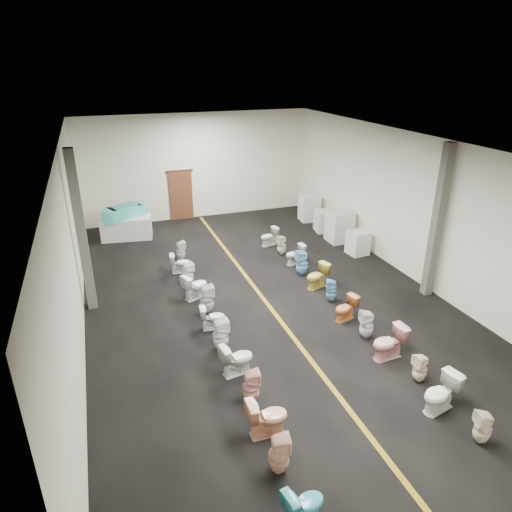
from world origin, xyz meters
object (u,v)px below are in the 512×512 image
at_px(toilet_left_4, 237,359).
at_px(toilet_left_6, 212,317).
at_px(toilet_right_0, 483,427).
at_px(toilet_right_8, 302,263).
at_px(bathtub, 125,212).
at_px(toilet_right_5, 346,308).
at_px(toilet_left_0, 304,505).
at_px(appliance_crate_b, 340,226).
at_px(appliance_crate_c, 325,221).
at_px(toilet_right_2, 420,368).
at_px(display_table, 127,228).
at_px(toilet_left_10, 180,263).
at_px(toilet_right_11, 269,237).
at_px(toilet_left_7, 207,299).
at_px(toilet_right_3, 389,343).
at_px(toilet_right_9, 295,255).
at_px(toilet_right_6, 332,291).
at_px(toilet_right_4, 367,324).
at_px(toilet_left_2, 267,417).
at_px(toilet_left_5, 221,335).
at_px(toilet_right_7, 317,276).
at_px(toilet_left_8, 195,286).
at_px(toilet_left_3, 251,387).
at_px(appliance_crate_a, 358,243).
at_px(toilet_left_1, 279,454).
at_px(toilet_right_1, 441,394).
at_px(toilet_left_11, 181,251).
at_px(toilet_right_10, 282,245).
at_px(appliance_crate_d, 309,208).

relative_size(toilet_left_4, toilet_left_6, 1.17).
xyz_separation_m(toilet_right_0, toilet_right_8, (-0.09, 7.58, 0.09)).
distance_m(bathtub, toilet_right_5, 9.75).
height_order(bathtub, toilet_left_0, bathtub).
xyz_separation_m(appliance_crate_b, toilet_right_5, (-2.72, -5.24, -0.26)).
height_order(appliance_crate_c, toilet_right_2, appliance_crate_c).
xyz_separation_m(display_table, appliance_crate_b, (7.71, -3.11, 0.17)).
height_order(appliance_crate_b, toilet_left_10, appliance_crate_b).
relative_size(toilet_left_10, toilet_right_11, 0.96).
distance_m(toilet_left_7, toilet_right_2, 5.74).
bearing_deg(toilet_right_8, toilet_left_10, -104.80).
height_order(toilet_right_3, toilet_right_8, toilet_right_8).
bearing_deg(toilet_right_2, toilet_right_9, 172.95).
xyz_separation_m(toilet_left_7, toilet_right_6, (3.56, -0.57, -0.07)).
relative_size(toilet_left_7, toilet_right_4, 1.08).
height_order(display_table, toilet_right_0, display_table).
xyz_separation_m(toilet_right_3, toilet_right_6, (0.06, 2.90, -0.07)).
distance_m(toilet_left_2, toilet_left_5, 2.93).
bearing_deg(toilet_right_7, display_table, -157.39).
bearing_deg(toilet_left_5, toilet_right_0, -142.06).
distance_m(toilet_left_8, toilet_right_2, 6.57).
xyz_separation_m(toilet_left_3, toilet_right_11, (3.47, 7.93, -0.03)).
bearing_deg(toilet_right_4, bathtub, -144.05).
bearing_deg(toilet_right_0, appliance_crate_c, -177.28).
height_order(toilet_left_7, toilet_right_5, toilet_left_7).
height_order(display_table, appliance_crate_a, appliance_crate_a).
xyz_separation_m(toilet_left_10, toilet_right_5, (3.63, -4.48, 0.01)).
bearing_deg(toilet_right_9, appliance_crate_b, 113.56).
bearing_deg(appliance_crate_a, appliance_crate_c, 90.00).
bearing_deg(toilet_right_11, toilet_right_5, -11.36).
relative_size(toilet_left_3, toilet_right_2, 1.12).
relative_size(toilet_left_8, toilet_right_3, 0.94).
bearing_deg(toilet_left_3, toilet_left_2, -172.99).
height_order(display_table, toilet_left_4, display_table).
bearing_deg(appliance_crate_b, toilet_left_1, -124.32).
xyz_separation_m(toilet_left_6, toilet_right_1, (3.51, -4.47, 0.07)).
bearing_deg(toilet_left_8, toilet_left_6, 160.62).
distance_m(toilet_right_8, toilet_right_9, 0.90).
distance_m(toilet_left_5, toilet_left_6, 0.98).
distance_m(toilet_left_8, toilet_right_0, 8.11).
xyz_separation_m(bathtub, toilet_left_11, (1.57, -2.90, -0.72)).
bearing_deg(toilet_right_0, toilet_right_4, -162.43).
xyz_separation_m(toilet_left_2, toilet_right_9, (3.69, 6.95, -0.05)).
relative_size(toilet_left_8, toilet_left_11, 1.11).
bearing_deg(toilet_right_10, toilet_right_0, -9.63).
bearing_deg(appliance_crate_d, toilet_left_6, -131.10).
xyz_separation_m(toilet_left_11, toilet_right_5, (3.42, -5.45, -0.01)).
relative_size(appliance_crate_d, toilet_left_6, 1.69).
distance_m(toilet_right_2, toilet_right_11, 8.54).
distance_m(toilet_right_0, toilet_right_3, 2.79).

